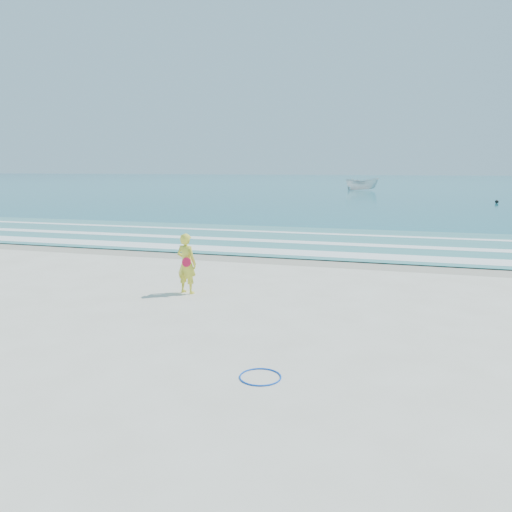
# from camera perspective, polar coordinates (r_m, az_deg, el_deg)

# --- Properties ---
(ground) EXTENTS (400.00, 400.00, 0.00)m
(ground) POSITION_cam_1_polar(r_m,az_deg,el_deg) (11.20, -5.10, -8.59)
(ground) COLOR silver
(ground) RESTS_ON ground
(wet_sand) EXTENTS (400.00, 2.40, 0.00)m
(wet_sand) POSITION_cam_1_polar(r_m,az_deg,el_deg) (19.59, 4.53, -0.40)
(wet_sand) COLOR #B2A893
(wet_sand) RESTS_ON ground
(ocean) EXTENTS (400.00, 190.00, 0.04)m
(ocean) POSITION_cam_1_polar(r_m,az_deg,el_deg) (114.98, 14.51, 8.11)
(ocean) COLOR #19727F
(ocean) RESTS_ON ground
(shallow) EXTENTS (400.00, 10.00, 0.01)m
(shallow) POSITION_cam_1_polar(r_m,az_deg,el_deg) (24.43, 6.94, 1.77)
(shallow) COLOR #59B7AD
(shallow) RESTS_ON ocean
(foam_near) EXTENTS (400.00, 1.40, 0.01)m
(foam_near) POSITION_cam_1_polar(r_m,az_deg,el_deg) (20.83, 5.26, 0.37)
(foam_near) COLOR white
(foam_near) RESTS_ON shallow
(foam_mid) EXTENTS (400.00, 0.90, 0.01)m
(foam_mid) POSITION_cam_1_polar(r_m,az_deg,el_deg) (23.65, 6.62, 1.52)
(foam_mid) COLOR white
(foam_mid) RESTS_ON shallow
(foam_far) EXTENTS (400.00, 0.60, 0.01)m
(foam_far) POSITION_cam_1_polar(r_m,az_deg,el_deg) (26.88, 7.82, 2.53)
(foam_far) COLOR white
(foam_far) RESTS_ON shallow
(hoop) EXTENTS (0.94, 0.94, 0.03)m
(hoop) POSITION_cam_1_polar(r_m,az_deg,el_deg) (8.87, 0.50, -13.64)
(hoop) COLOR blue
(hoop) RESTS_ON ground
(boat) EXTENTS (5.00, 2.37, 1.86)m
(boat) POSITION_cam_1_polar(r_m,az_deg,el_deg) (77.12, 12.03, 8.04)
(boat) COLOR silver
(boat) RESTS_ON ocean
(buoy) EXTENTS (0.35, 0.35, 0.35)m
(buoy) POSITION_cam_1_polar(r_m,az_deg,el_deg) (54.02, 25.82, 5.61)
(buoy) COLOR black
(buoy) RESTS_ON ocean
(woman) EXTENTS (0.71, 0.55, 1.74)m
(woman) POSITION_cam_1_polar(r_m,az_deg,el_deg) (14.37, -7.95, -0.85)
(woman) COLOR yellow
(woman) RESTS_ON ground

